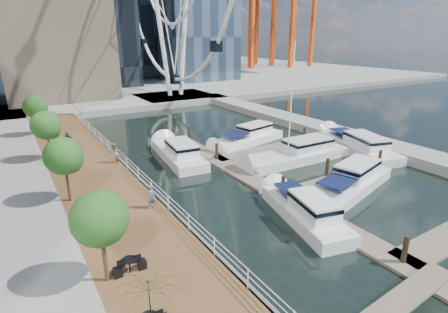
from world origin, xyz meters
TOP-DOWN VIEW (x-y plane):
  - ground at (0.00, 0.00)m, footprint 520.00×520.00m
  - boardwalk at (-9.00, 15.00)m, footprint 6.00×60.00m
  - seawall at (-6.00, 15.00)m, footprint 0.25×60.00m
  - land_far at (0.00, 102.00)m, footprint 200.00×114.00m
  - breakwater at (20.00, 20.00)m, footprint 4.00×60.00m
  - pier at (14.00, 52.00)m, footprint 14.00×12.00m
  - railing at (-6.10, 15.00)m, footprint 0.10×60.00m
  - floating_docks at (7.97, 9.98)m, footprint 16.00×34.00m
  - port_cranes at (67.67, 95.67)m, footprint 40.00×52.00m
  - street_trees at (-11.40, 14.00)m, footprint 2.60×42.60m
  - yacht_foreground at (8.45, 6.10)m, footprint 11.56×5.71m
  - pedestrian_near at (-6.92, 9.89)m, footprint 0.73×0.65m
  - pedestrian_mid at (-6.59, 19.99)m, footprint 1.04×1.12m
  - pedestrian_far at (-9.42, 26.82)m, footprint 1.07×0.57m
  - moored_yachts at (9.35, 12.89)m, footprint 23.27×35.83m

SIDE VIEW (x-z plane):
  - ground at x=0.00m, z-range 0.00..0.00m
  - yacht_foreground at x=8.45m, z-range -1.07..1.07m
  - moored_yachts at x=9.35m, z-range -5.75..5.75m
  - floating_docks at x=7.97m, z-range -0.81..1.79m
  - boardwalk at x=-9.00m, z-range 0.00..1.00m
  - seawall at x=-6.00m, z-range 0.00..1.00m
  - land_far at x=0.00m, z-range 0.00..1.00m
  - breakwater at x=20.00m, z-range 0.00..1.00m
  - pier at x=14.00m, z-range 0.00..1.00m
  - railing at x=-6.10m, z-range 1.00..2.05m
  - pedestrian_near at x=-6.92m, z-range 1.00..2.68m
  - pedestrian_far at x=-9.42m, z-range 1.00..2.75m
  - pedestrian_mid at x=-6.59m, z-range 1.00..2.84m
  - street_trees at x=-11.40m, z-range 1.99..6.59m
  - port_cranes at x=67.67m, z-range 1.00..39.00m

